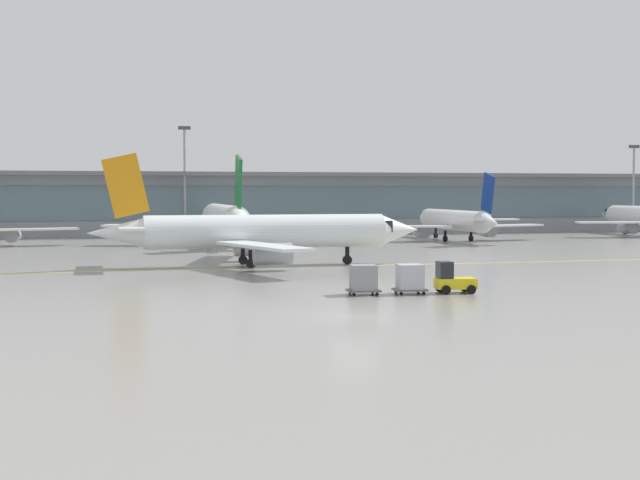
# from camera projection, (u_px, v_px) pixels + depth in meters

# --- Properties ---
(ground_plane) EXTENTS (400.00, 400.00, 0.00)m
(ground_plane) POSITION_uv_depth(u_px,v_px,m) (355.00, 317.00, 47.09)
(ground_plane) COLOR gray
(taxiway_centreline_stripe) EXTENTS (109.99, 2.20, 0.01)m
(taxiway_centreline_stripe) POSITION_uv_depth(u_px,v_px,m) (270.00, 268.00, 77.26)
(taxiway_centreline_stripe) COLOR yellow
(taxiway_centreline_stripe) RESTS_ON ground_plane
(terminal_concourse) EXTENTS (205.56, 11.00, 9.60)m
(terminal_concourse) POSITION_uv_depth(u_px,v_px,m) (194.00, 203.00, 135.74)
(terminal_concourse) COLOR #8C939E
(terminal_concourse) RESTS_ON ground_plane
(gate_airplane_2) EXTENTS (30.56, 32.75, 10.88)m
(gate_airplane_2) POSITION_uv_depth(u_px,v_px,m) (225.00, 218.00, 111.79)
(gate_airplane_2) COLOR white
(gate_airplane_2) RESTS_ON ground_plane
(gate_airplane_3) EXTENTS (25.44, 27.27, 9.06)m
(gate_airplane_3) POSITION_uv_depth(u_px,v_px,m) (455.00, 221.00, 119.29)
(gate_airplane_3) COLOR white
(gate_airplane_3) RESTS_ON ground_plane
(taxiing_regional_jet) EXTENTS (30.18, 28.13, 10.02)m
(taxiing_regional_jet) POSITION_uv_depth(u_px,v_px,m) (262.00, 233.00, 78.94)
(taxiing_regional_jet) COLOR white
(taxiing_regional_jet) RESTS_ON ground_plane
(baggage_tug) EXTENTS (2.71, 1.81, 2.10)m
(baggage_tug) POSITION_uv_depth(u_px,v_px,m) (452.00, 280.00, 57.85)
(baggage_tug) COLOR yellow
(baggage_tug) RESTS_ON ground_plane
(cargo_dolly_lead) EXTENTS (2.23, 1.78, 1.94)m
(cargo_dolly_lead) POSITION_uv_depth(u_px,v_px,m) (410.00, 278.00, 57.42)
(cargo_dolly_lead) COLOR #595B60
(cargo_dolly_lead) RESTS_ON ground_plane
(cargo_dolly_trailing) EXTENTS (2.23, 1.78, 1.94)m
(cargo_dolly_trailing) POSITION_uv_depth(u_px,v_px,m) (363.00, 279.00, 56.97)
(cargo_dolly_trailing) COLOR #595B60
(cargo_dolly_trailing) RESTS_ON ground_plane
(apron_light_mast_1) EXTENTS (1.80, 0.36, 16.20)m
(apron_light_mast_1) POSITION_uv_depth(u_px,v_px,m) (185.00, 177.00, 128.88)
(apron_light_mast_1) COLOR gray
(apron_light_mast_1) RESTS_ON ground_plane
(apron_light_mast_2) EXTENTS (1.80, 0.36, 14.24)m
(apron_light_mast_2) POSITION_uv_depth(u_px,v_px,m) (633.00, 185.00, 143.70)
(apron_light_mast_2) COLOR gray
(apron_light_mast_2) RESTS_ON ground_plane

